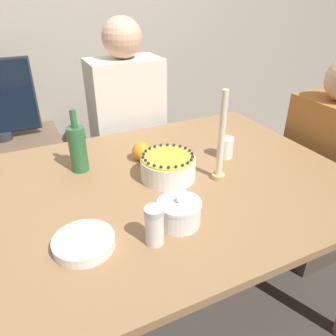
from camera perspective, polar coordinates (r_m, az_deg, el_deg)
ground_plane at (r=1.76m, az=-2.64°, el=-23.76°), size 12.00×12.00×0.00m
wall_behind at (r=2.42m, az=-18.28°, el=25.41°), size 8.00×0.05×2.60m
dining_table at (r=1.31m, az=-3.28°, el=-6.48°), size 1.60×1.08×0.74m
cake at (r=1.28m, az=-0.00°, el=0.16°), size 0.22×0.22×0.11m
sugar_bowl at (r=1.04m, az=1.87°, el=-7.76°), size 0.14×0.14×0.10m
sugar_shaker at (r=0.96m, az=-2.39°, el=-9.98°), size 0.06×0.06×0.12m
plate_stack at (r=1.00m, az=-14.44°, el=-12.48°), size 0.18×0.18×0.03m
candle at (r=1.25m, az=9.23°, el=4.21°), size 0.05×0.05×0.36m
bottle at (r=1.36m, az=-15.43°, el=3.38°), size 0.07×0.07×0.26m
cup at (r=1.46m, az=9.93°, el=3.56°), size 0.07×0.07×0.09m
orange_fruit_0 at (r=1.42m, az=-4.59°, el=2.90°), size 0.08×0.08×0.08m
person_man_blue_shirt at (r=2.01m, az=-6.82°, el=4.04°), size 0.40×0.34×1.28m
person_woman_floral at (r=1.94m, az=24.96°, el=-2.09°), size 0.34×0.40×1.13m
side_cabinet at (r=2.42m, az=-25.11°, el=-1.59°), size 0.65×0.41×0.56m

